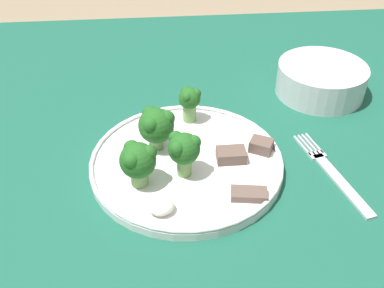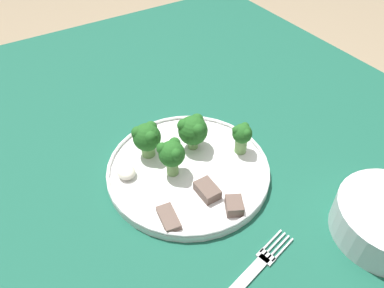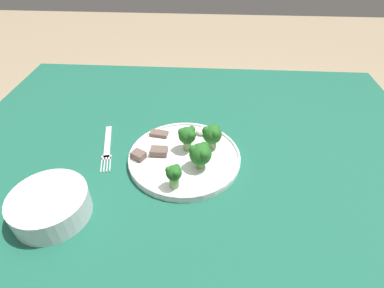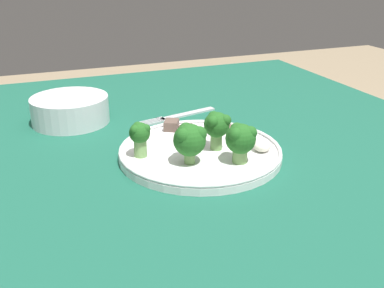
% 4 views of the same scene
% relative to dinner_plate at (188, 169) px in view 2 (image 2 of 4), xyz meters
% --- Properties ---
extents(table, '(1.25, 1.08, 0.77)m').
position_rel_dinner_plate_xyz_m(table, '(-0.01, 0.01, -0.10)').
color(table, '#195642').
rests_on(table, ground_plane).
extents(dinner_plate, '(0.27, 0.27, 0.02)m').
position_rel_dinner_plate_xyz_m(dinner_plate, '(0.00, 0.00, 0.00)').
color(dinner_plate, white).
rests_on(dinner_plate, table).
extents(fork, '(0.06, 0.18, 0.00)m').
position_rel_dinner_plate_xyz_m(fork, '(0.20, -0.03, -0.01)').
color(fork, silver).
rests_on(fork, table).
extents(broccoli_floret_near_rim_left, '(0.05, 0.05, 0.06)m').
position_rel_dinner_plate_xyz_m(broccoli_floret_near_rim_left, '(-0.04, 0.03, 0.04)').
color(broccoli_floret_near_rim_left, '#709E56').
rests_on(broccoli_floret_near_rim_left, dinner_plate).
extents(broccoli_floret_center_left, '(0.04, 0.04, 0.07)m').
position_rel_dinner_plate_xyz_m(broccoli_floret_center_left, '(-0.01, -0.03, 0.05)').
color(broccoli_floret_center_left, '#709E56').
rests_on(broccoli_floret_center_left, dinner_plate).
extents(broccoli_floret_back_left, '(0.05, 0.05, 0.06)m').
position_rel_dinner_plate_xyz_m(broccoli_floret_back_left, '(-0.07, -0.04, 0.04)').
color(broccoli_floret_back_left, '#709E56').
rests_on(broccoli_floret_back_left, dinner_plate).
extents(broccoli_floret_front_left, '(0.03, 0.03, 0.06)m').
position_rel_dinner_plate_xyz_m(broccoli_floret_front_left, '(0.01, 0.10, 0.04)').
color(broccoli_floret_front_left, '#709E56').
rests_on(broccoli_floret_front_left, dinner_plate).
extents(meat_slice_front_slice, '(0.04, 0.04, 0.02)m').
position_rel_dinner_plate_xyz_m(meat_slice_front_slice, '(0.11, 0.01, 0.01)').
color(meat_slice_front_slice, brown).
rests_on(meat_slice_front_slice, dinner_plate).
extents(meat_slice_middle_slice, '(0.04, 0.03, 0.02)m').
position_rel_dinner_plate_xyz_m(meat_slice_middle_slice, '(0.06, -0.00, 0.01)').
color(meat_slice_middle_slice, brown).
rests_on(meat_slice_middle_slice, dinner_plate).
extents(meat_slice_rear_slice, '(0.05, 0.03, 0.01)m').
position_rel_dinner_plate_xyz_m(meat_slice_rear_slice, '(0.07, -0.08, 0.01)').
color(meat_slice_rear_slice, brown).
rests_on(meat_slice_rear_slice, dinner_plate).
extents(sauce_dollop, '(0.03, 0.03, 0.02)m').
position_rel_dinner_plate_xyz_m(sauce_dollop, '(-0.04, -0.09, 0.01)').
color(sauce_dollop, silver).
rests_on(sauce_dollop, dinner_plate).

